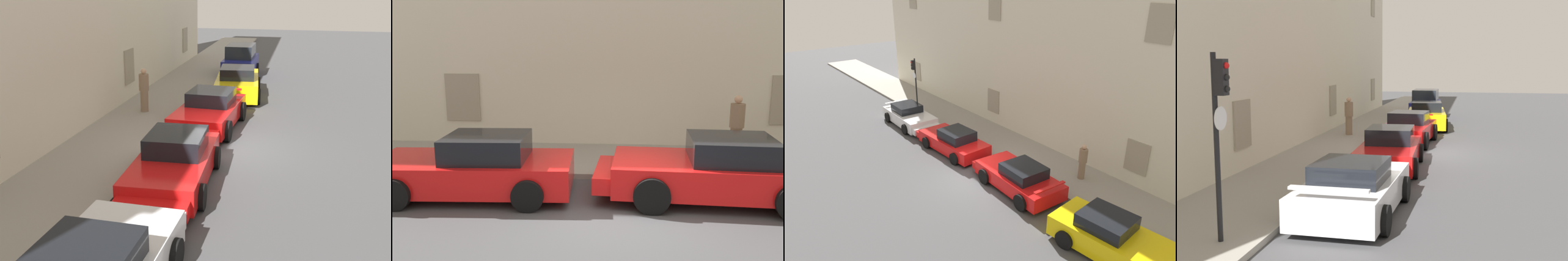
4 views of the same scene
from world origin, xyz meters
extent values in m
plane|color=#444447|center=(0.00, 0.00, 0.00)|extent=(80.00, 80.00, 0.00)
cube|color=gray|center=(0.00, 3.56, 0.07)|extent=(60.00, 3.17, 0.14)
cube|color=#9E937F|center=(-5.06, 5.12, 1.60)|extent=(1.10, 0.06, 1.50)
cube|color=#9E937F|center=(5.06, 5.12, 1.60)|extent=(1.10, 0.06, 1.50)
cube|color=#9E937F|center=(15.17, 5.12, 1.60)|extent=(1.10, 0.06, 1.50)
cube|color=#9E937F|center=(15.17, 5.12, 7.37)|extent=(1.10, 0.06, 1.50)
cube|color=white|center=(-8.34, 0.75, 0.51)|extent=(4.23, 2.01, 0.68)
cube|color=black|center=(-8.66, 0.76, 1.09)|extent=(1.71, 1.57, 0.46)
cube|color=white|center=(-6.50, 0.71, 0.43)|extent=(1.30, 1.79, 0.38)
cube|color=white|center=(-10.27, 0.79, 1.07)|extent=(0.20, 1.63, 0.06)
cylinder|color=black|center=(-7.02, 1.68, 0.32)|extent=(0.65, 0.25, 0.65)
cylinder|color=black|center=(-7.07, -0.23, 0.32)|extent=(0.65, 0.25, 0.65)
cylinder|color=black|center=(-9.62, 1.74, 0.32)|extent=(0.65, 0.25, 0.65)
cylinder|color=black|center=(-9.66, -0.17, 0.32)|extent=(0.65, 0.25, 0.65)
cube|color=red|center=(-3.25, 0.80, 0.50)|extent=(4.37, 2.05, 0.65)
cube|color=black|center=(-2.93, 0.82, 1.08)|extent=(1.78, 1.56, 0.52)
cube|color=red|center=(-5.13, 0.71, 0.42)|extent=(1.36, 1.76, 0.35)
cylinder|color=black|center=(-4.53, -0.18, 0.32)|extent=(0.66, 0.27, 0.65)
cylinder|color=black|center=(-4.62, 1.66, 0.32)|extent=(0.66, 0.27, 0.65)
cylinder|color=black|center=(-1.88, -0.06, 0.32)|extent=(0.66, 0.27, 0.65)
cylinder|color=black|center=(-1.96, 1.79, 0.32)|extent=(0.66, 0.27, 0.65)
cube|color=red|center=(1.94, 0.89, 0.54)|extent=(4.37, 2.18, 0.64)
cube|color=black|center=(2.26, 0.88, 1.11)|extent=(1.79, 1.64, 0.50)
cube|color=red|center=(0.07, 1.00, 0.46)|extent=(1.38, 1.85, 0.35)
cube|color=red|center=(3.90, 0.78, 1.08)|extent=(0.25, 1.65, 0.06)
cylinder|color=black|center=(0.56, 0.00, 0.36)|extent=(0.74, 0.28, 0.73)
cylinder|color=black|center=(0.67, 1.94, 0.36)|extent=(0.74, 0.28, 0.73)
cylinder|color=black|center=(3.20, -0.15, 0.36)|extent=(0.74, 0.28, 0.73)
cylinder|color=black|center=(3.31, 1.79, 0.36)|extent=(0.74, 0.28, 0.73)
cube|color=yellow|center=(7.11, 0.57, 0.57)|extent=(4.46, 2.31, 0.79)
cube|color=black|center=(6.79, 0.54, 1.21)|extent=(1.86, 1.68, 0.49)
cube|color=yellow|center=(8.99, 0.76, 0.47)|extent=(1.46, 1.86, 0.44)
cylinder|color=black|center=(8.34, 1.64, 0.35)|extent=(0.72, 0.31, 0.70)
cylinder|color=black|center=(8.53, -0.24, 0.35)|extent=(0.72, 0.31, 0.70)
cylinder|color=black|center=(5.69, 1.38, 0.35)|extent=(0.72, 0.31, 0.70)
cylinder|color=black|center=(5.88, -0.50, 0.35)|extent=(0.72, 0.31, 0.70)
cube|color=navy|center=(12.11, 1.11, 0.60)|extent=(3.80, 1.66, 0.98)
cube|color=#1E232B|center=(12.11, 1.11, 1.44)|extent=(2.28, 1.46, 0.72)
cylinder|color=black|center=(13.25, 1.94, 0.30)|extent=(0.60, 0.20, 0.60)
cylinder|color=black|center=(13.25, 0.28, 0.30)|extent=(0.60, 0.20, 0.60)
cylinder|color=black|center=(10.98, 1.94, 0.30)|extent=(0.60, 0.20, 0.60)
cylinder|color=black|center=(10.98, 0.28, 0.30)|extent=(0.60, 0.20, 0.60)
cylinder|color=black|center=(-10.95, 2.73, 1.91)|extent=(0.10, 0.10, 3.55)
cube|color=black|center=(-10.95, 2.59, 3.24)|extent=(0.22, 0.20, 0.66)
sphere|color=red|center=(-10.95, 2.48, 3.45)|extent=(0.12, 0.12, 0.12)
sphere|color=black|center=(-10.95, 2.48, 3.24)|extent=(0.12, 0.12, 0.12)
sphere|color=black|center=(-10.95, 2.48, 3.03)|extent=(0.12, 0.12, 0.12)
cylinder|color=white|center=(-10.95, 2.63, 2.49)|extent=(0.44, 0.02, 0.44)
cylinder|color=#8C7259|center=(3.17, 3.81, 0.57)|extent=(0.32, 0.32, 0.86)
cylinder|color=#8C7259|center=(3.17, 3.81, 1.33)|extent=(0.40, 0.40, 0.66)
sphere|color=tan|center=(3.17, 3.81, 1.78)|extent=(0.22, 0.22, 0.22)
camera|label=1|loc=(-14.47, -2.34, 5.19)|focal=43.40mm
camera|label=2|loc=(-0.13, -7.67, 3.25)|focal=37.96mm
camera|label=3|loc=(12.72, -9.56, 9.14)|focal=34.52mm
camera|label=4|loc=(-19.30, -1.92, 3.51)|focal=45.95mm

